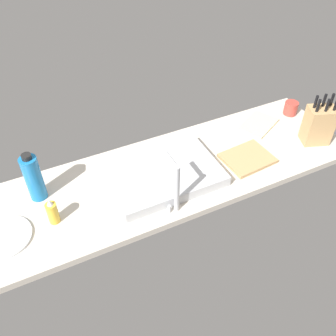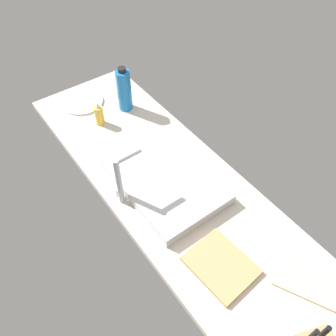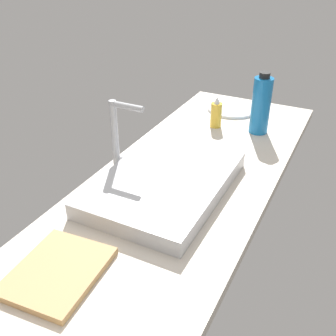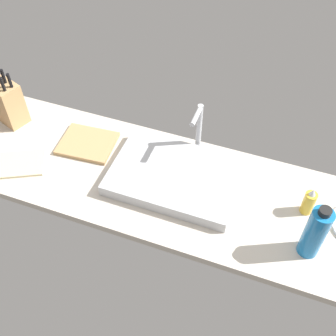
{
  "view_description": "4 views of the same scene",
  "coord_description": "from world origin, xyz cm",
  "px_view_note": "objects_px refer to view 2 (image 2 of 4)",
  "views": [
    {
      "loc": [
        59.08,
        119.98,
        130.45
      ],
      "look_at": [
        2.0,
        2.6,
        9.44
      ],
      "focal_mm": 40.27,
      "sensor_mm": 36.0,
      "label": 1
    },
    {
      "loc": [
        -74.05,
        58.28,
        124.54
      ],
      "look_at": [
        5.76,
        -0.33,
        11.16
      ],
      "focal_mm": 36.8,
      "sensor_mm": 36.0,
      "label": 2
    },
    {
      "loc": [
        -89.77,
        -46.08,
        73.97
      ],
      "look_at": [
        2.11,
        0.32,
        13.44
      ],
      "focal_mm": 42.45,
      "sensor_mm": 36.0,
      "label": 3
    },
    {
      "loc": [
        39.87,
        -102.66,
        137.41
      ],
      "look_at": [
        1.91,
        0.52,
        12.7
      ],
      "focal_mm": 44.48,
      "sensor_mm": 36.0,
      "label": 4
    }
  ],
  "objects_px": {
    "cutting_board": "(221,265)",
    "dinner_plate": "(82,102)",
    "sink_basin": "(165,180)",
    "faucet": "(121,177)",
    "water_bottle": "(124,90)",
    "dish_towel": "(307,279)",
    "soap_bottle": "(99,115)"
  },
  "relations": [
    {
      "from": "cutting_board",
      "to": "dinner_plate",
      "type": "xyz_separation_m",
      "value": [
        1.19,
        -0.03,
        -0.0
      ]
    },
    {
      "from": "sink_basin",
      "to": "faucet",
      "type": "relative_size",
      "value": 2.04
    },
    {
      "from": "water_bottle",
      "to": "dish_towel",
      "type": "relative_size",
      "value": 1.13
    },
    {
      "from": "faucet",
      "to": "dinner_plate",
      "type": "xyz_separation_m",
      "value": [
        0.71,
        -0.16,
        -0.14
      ]
    },
    {
      "from": "faucet",
      "to": "soap_bottle",
      "type": "relative_size",
      "value": 1.94
    },
    {
      "from": "water_bottle",
      "to": "dish_towel",
      "type": "height_order",
      "value": "water_bottle"
    },
    {
      "from": "sink_basin",
      "to": "dinner_plate",
      "type": "xyz_separation_m",
      "value": [
        0.74,
        0.03,
        -0.02
      ]
    },
    {
      "from": "dinner_plate",
      "to": "dish_towel",
      "type": "relative_size",
      "value": 1.02
    },
    {
      "from": "cutting_board",
      "to": "soap_bottle",
      "type": "relative_size",
      "value": 1.82
    },
    {
      "from": "sink_basin",
      "to": "dish_towel",
      "type": "bearing_deg",
      "value": -166.97
    },
    {
      "from": "sink_basin",
      "to": "soap_bottle",
      "type": "relative_size",
      "value": 3.97
    },
    {
      "from": "cutting_board",
      "to": "soap_bottle",
      "type": "height_order",
      "value": "soap_bottle"
    },
    {
      "from": "sink_basin",
      "to": "water_bottle",
      "type": "relative_size",
      "value": 2.09
    },
    {
      "from": "sink_basin",
      "to": "dish_towel",
      "type": "height_order",
      "value": "sink_basin"
    },
    {
      "from": "sink_basin",
      "to": "soap_bottle",
      "type": "xyz_separation_m",
      "value": [
        0.53,
        0.03,
        0.03
      ]
    },
    {
      "from": "soap_bottle",
      "to": "water_bottle",
      "type": "height_order",
      "value": "water_bottle"
    },
    {
      "from": "sink_basin",
      "to": "cutting_board",
      "type": "distance_m",
      "value": 0.45
    },
    {
      "from": "soap_bottle",
      "to": "dish_towel",
      "type": "bearing_deg",
      "value": -171.24
    },
    {
      "from": "water_bottle",
      "to": "cutting_board",
      "type": "bearing_deg",
      "value": 168.37
    },
    {
      "from": "soap_bottle",
      "to": "water_bottle",
      "type": "xyz_separation_m",
      "value": [
        0.03,
        -0.18,
        0.06
      ]
    },
    {
      "from": "sink_basin",
      "to": "water_bottle",
      "type": "height_order",
      "value": "water_bottle"
    },
    {
      "from": "sink_basin",
      "to": "water_bottle",
      "type": "bearing_deg",
      "value": -14.47
    },
    {
      "from": "faucet",
      "to": "dinner_plate",
      "type": "relative_size",
      "value": 1.13
    },
    {
      "from": "sink_basin",
      "to": "cutting_board",
      "type": "height_order",
      "value": "sink_basin"
    },
    {
      "from": "soap_bottle",
      "to": "dinner_plate",
      "type": "relative_size",
      "value": 0.58
    },
    {
      "from": "soap_bottle",
      "to": "dinner_plate",
      "type": "bearing_deg",
      "value": -0.49
    },
    {
      "from": "faucet",
      "to": "water_bottle",
      "type": "relative_size",
      "value": 1.02
    },
    {
      "from": "soap_bottle",
      "to": "cutting_board",
      "type": "bearing_deg",
      "value": 178.19
    },
    {
      "from": "cutting_board",
      "to": "water_bottle",
      "type": "bearing_deg",
      "value": -11.63
    },
    {
      "from": "sink_basin",
      "to": "dish_towel",
      "type": "xyz_separation_m",
      "value": [
        -0.67,
        -0.15,
        -0.02
      ]
    },
    {
      "from": "cutting_board",
      "to": "dish_towel",
      "type": "height_order",
      "value": "cutting_board"
    },
    {
      "from": "cutting_board",
      "to": "dish_towel",
      "type": "relative_size",
      "value": 1.09
    }
  ]
}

